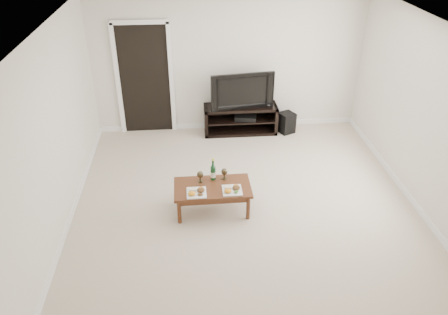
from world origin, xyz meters
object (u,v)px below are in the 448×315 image
media_console (240,119)px  subwoofer (286,123)px  coffee_table (213,199)px  television (241,89)px

media_console → subwoofer: media_console is taller
subwoofer → coffee_table: (-1.58, -2.36, 0.01)m
subwoofer → coffee_table: bearing=-148.8°
media_console → coffee_table: size_ratio=1.28×
media_console → television: bearing=0.0°
media_console → subwoofer: 0.89m
media_console → coffee_table: (-0.69, -2.43, -0.07)m
television → subwoofer: 1.13m
subwoofer → coffee_table: coffee_table is taller
subwoofer → television: bearing=150.4°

